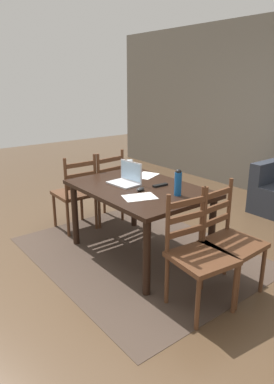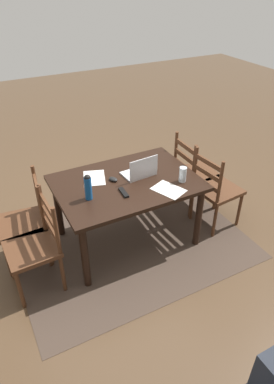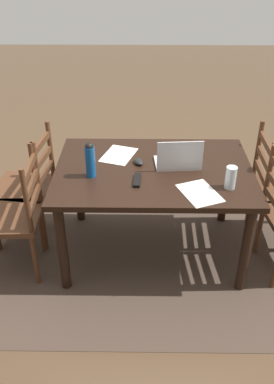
{
  "view_description": "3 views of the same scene",
  "coord_description": "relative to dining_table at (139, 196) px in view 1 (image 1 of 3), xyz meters",
  "views": [
    {
      "loc": [
        2.62,
        -2.09,
        1.77
      ],
      "look_at": [
        0.0,
        -0.03,
        0.7
      ],
      "focal_mm": 32.5,
      "sensor_mm": 36.0,
      "label": 1
    },
    {
      "loc": [
        1.23,
        2.59,
        2.54
      ],
      "look_at": [
        -0.05,
        0.12,
        0.68
      ],
      "focal_mm": 31.89,
      "sensor_mm": 36.0,
      "label": 2
    },
    {
      "loc": [
        0.09,
        2.59,
        2.19
      ],
      "look_at": [
        0.12,
        0.02,
        0.56
      ],
      "focal_mm": 38.92,
      "sensor_mm": 36.0,
      "label": 3
    }
  ],
  "objects": [
    {
      "name": "chair_right_far",
      "position": [
        0.99,
        0.2,
        -0.19
      ],
      "size": [
        0.46,
        0.46,
        0.95
      ],
      "color": "#56331E",
      "rests_on": "ground"
    },
    {
      "name": "paper_stack_right",
      "position": [
        -0.29,
        0.32,
        0.1
      ],
      "size": [
        0.31,
        0.35,
        0.0
      ],
      "primitive_type": "cube",
      "rotation": [
        0.0,
        0.0,
        0.39
      ],
      "color": "white",
      "rests_on": "dining_table"
    },
    {
      "name": "water_bottle",
      "position": [
        0.44,
        0.11,
        0.23
      ],
      "size": [
        0.07,
        0.07,
        0.25
      ],
      "color": "#145199",
      "rests_on": "dining_table"
    },
    {
      "name": "chair_left_near",
      "position": [
        -0.99,
        -0.2,
        -0.19
      ],
      "size": [
        0.45,
        0.45,
        0.95
      ],
      "color": "#56331E",
      "rests_on": "ground"
    },
    {
      "name": "laptop",
      "position": [
        -0.17,
        -0.03,
        0.15
      ],
      "size": [
        0.34,
        0.24,
        0.23
      ],
      "color": "silver",
      "rests_on": "dining_table"
    },
    {
      "name": "ground_plane",
      "position": [
        0.0,
        0.0,
        -0.65
      ],
      "size": [
        14.0,
        14.0,
        0.0
      ],
      "primitive_type": "plane",
      "color": "brown"
    },
    {
      "name": "chair_left_far",
      "position": [
        -0.99,
        0.2,
        -0.19
      ],
      "size": [
        0.48,
        0.48,
        0.95
      ],
      "color": "#56331E",
      "rests_on": "ground"
    },
    {
      "name": "tv_remote",
      "position": [
        0.12,
        0.18,
        0.1
      ],
      "size": [
        0.05,
        0.17,
        0.02
      ],
      "primitive_type": "cube",
      "rotation": [
        0.0,
        0.0,
        3.08
      ],
      "color": "black",
      "rests_on": "dining_table"
    },
    {
      "name": "computer_mouse",
      "position": [
        0.11,
        -0.07,
        0.11
      ],
      "size": [
        0.09,
        0.12,
        0.03
      ],
      "primitive_type": "ellipsoid",
      "rotation": [
        0.0,
        0.0,
        0.37
      ],
      "color": "black",
      "rests_on": "dining_table"
    },
    {
      "name": "drinking_glass",
      "position": [
        -0.49,
        0.25,
        0.17
      ],
      "size": [
        0.07,
        0.07,
        0.15
      ],
      "primitive_type": "cylinder",
      "color": "silver",
      "rests_on": "dining_table"
    },
    {
      "name": "dining_table",
      "position": [
        0.0,
        0.0,
        0.0
      ],
      "size": [
        1.4,
        0.99,
        0.75
      ],
      "color": "black",
      "rests_on": "ground"
    },
    {
      "name": "paper_stack_left",
      "position": [
        0.26,
        -0.2,
        0.1
      ],
      "size": [
        0.29,
        0.35,
        0.0
      ],
      "primitive_type": "cube",
      "rotation": [
        0.0,
        0.0,
        -0.33
      ],
      "color": "white",
      "rests_on": "dining_table"
    },
    {
      "name": "chair_right_near",
      "position": [
        0.99,
        -0.19,
        -0.19
      ],
      "size": [
        0.49,
        0.49,
        0.95
      ],
      "color": "#56331E",
      "rests_on": "ground"
    },
    {
      "name": "area_rug",
      "position": [
        0.0,
        0.0,
        -0.65
      ],
      "size": [
        2.41,
        1.94,
        0.01
      ],
      "primitive_type": "cube",
      "color": "#47382D",
      "rests_on": "ground"
    }
  ]
}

